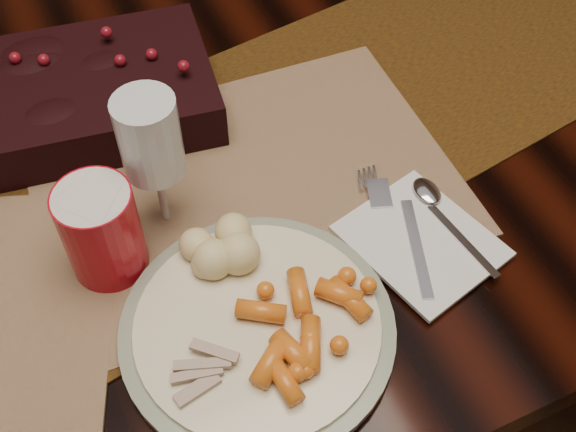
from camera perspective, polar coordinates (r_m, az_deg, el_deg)
name	(u,v)px	position (r m, az deg, el deg)	size (l,w,h in m)	color
floor	(223,378)	(1.51, -5.17, -12.67)	(5.00, 5.00, 0.00)	black
dining_table	(207,276)	(1.18, -6.46, -4.74)	(1.80, 1.00, 0.75)	black
table_runner	(252,152)	(0.83, -2.90, 5.10)	(1.66, 0.34, 0.00)	#582F0C
centerpiece	(42,96)	(0.88, -18.85, 8.94)	(0.39, 0.20, 0.08)	black
placemat_main	(247,185)	(0.80, -3.29, 2.50)	(0.45, 0.33, 0.00)	brown
dinner_plate	(257,327)	(0.68, -2.43, -8.78)	(0.26, 0.26, 0.01)	beige
baby_carrots	(313,326)	(0.66, 2.02, -8.68)	(0.12, 0.10, 0.02)	orange
mashed_potatoes	(221,241)	(0.70, -5.30, -2.00)	(0.08, 0.07, 0.04)	#BCAB8A
turkey_shreds	(211,364)	(0.65, -6.12, -11.58)	(0.08, 0.07, 0.02)	gray
napkin	(421,241)	(0.75, 10.46, -1.96)	(0.13, 0.15, 0.01)	silver
fork	(407,233)	(0.75, 9.37, -1.34)	(0.02, 0.16, 0.00)	silver
spoon	(451,225)	(0.77, 12.75, -0.67)	(0.03, 0.13, 0.00)	#BABABA
red_cup	(102,231)	(0.71, -14.51, -1.16)	(0.08, 0.08, 0.10)	#A30A18
wine_glass	(156,166)	(0.71, -10.42, 3.91)	(0.06, 0.06, 0.17)	white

